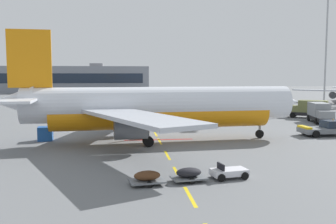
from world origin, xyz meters
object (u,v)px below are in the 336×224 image
catering_truck (320,112)px  apron_light_mast_far (327,27)px  ground_power_truck (308,109)px  pushback_tug (326,128)px  airliner_foreground (157,107)px  baggage_train (189,174)px  uld_cargo_container (45,134)px

catering_truck → apron_light_mast_far: bearing=59.1°
ground_power_truck → apron_light_mast_far: size_ratio=0.25×
pushback_tug → apron_light_mast_far: 39.81m
airliner_foreground → catering_truck: 30.90m
baggage_train → apron_light_mast_far: bearing=52.6°
airliner_foreground → catering_truck: bearing=27.5°
uld_cargo_container → pushback_tug: bearing=-0.8°
baggage_train → catering_truck: bearing=48.9°
baggage_train → uld_cargo_container: size_ratio=5.07×
airliner_foreground → baggage_train: 16.59m
baggage_train → ground_power_truck: bearing=53.0°
baggage_train → uld_cargo_container: 22.92m
airliner_foreground → catering_truck: airliner_foreground is taller
ground_power_truck → pushback_tug: bearing=-111.4°
apron_light_mast_far → baggage_train: bearing=-127.4°
pushback_tug → ground_power_truck: size_ratio=0.85×
catering_truck → uld_cargo_container: (-40.04, -11.94, -0.85)m
ground_power_truck → baggage_train: size_ratio=0.82×
catering_truck → ground_power_truck: 6.83m
catering_truck → ground_power_truck: same height
airliner_foreground → ground_power_truck: 35.67m
airliner_foreground → apron_light_mast_far: (38.83, 33.46, 13.63)m
catering_truck → pushback_tug: bearing=-115.8°
uld_cargo_container → apron_light_mast_far: bearing=31.2°
airliner_foreground → catering_truck: (27.33, 14.23, -2.30)m
ground_power_truck → uld_cargo_container: (-41.53, -18.60, -0.85)m
ground_power_truck → baggage_train: (-28.00, -37.09, -1.12)m
catering_truck → baggage_train: bearing=-131.1°
baggage_train → uld_cargo_container: uld_cargo_container is taller
airliner_foreground → uld_cargo_container: bearing=169.8°
baggage_train → uld_cargo_container: (-13.53, 18.49, 0.28)m
catering_truck → ground_power_truck: size_ratio=1.03×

